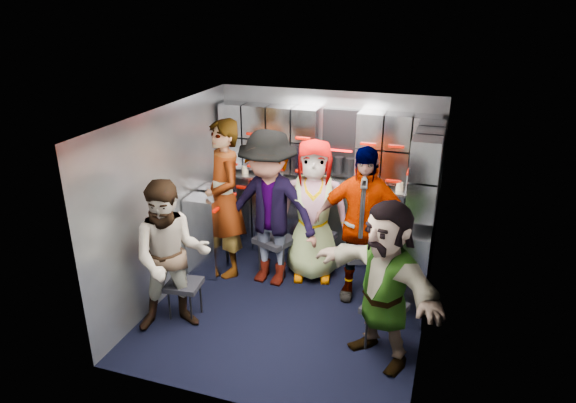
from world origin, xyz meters
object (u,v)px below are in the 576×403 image
(jump_seat_mid_right, at_px, (362,256))
(jump_seat_mid_left, at_px, (275,242))
(attendant_arc_b, at_px, (269,210))
(attendant_arc_c, at_px, (313,211))
(jump_seat_near_right, at_px, (384,310))
(attendant_arc_e, at_px, (384,284))
(attendant_standing, at_px, (224,199))
(jump_seat_center, at_px, (317,238))
(attendant_arc_d, at_px, (361,225))
(attendant_arc_a, at_px, (171,257))
(jump_seat_near_left, at_px, (184,286))

(jump_seat_mid_right, bearing_deg, jump_seat_mid_left, -179.81)
(attendant_arc_b, height_order, attendant_arc_c, attendant_arc_b)
(jump_seat_near_right, relative_size, attendant_arc_e, 0.29)
(attendant_standing, height_order, attendant_arc_e, attendant_standing)
(jump_seat_center, relative_size, attendant_arc_c, 0.27)
(attendant_arc_b, bearing_deg, attendant_arc_d, 4.92)
(attendant_arc_a, bearing_deg, jump_seat_near_right, -19.44)
(jump_seat_near_right, bearing_deg, jump_seat_mid_right, 112.10)
(attendant_arc_c, height_order, attendant_arc_e, attendant_arc_c)
(jump_seat_mid_right, xyz_separation_m, attendant_arc_c, (-0.61, 0.09, 0.44))
(attendant_standing, distance_m, attendant_arc_e, 2.29)
(attendant_arc_a, height_order, attendant_arc_b, attendant_arc_b)
(jump_seat_near_left, bearing_deg, attendant_arc_b, 58.64)
(attendant_arc_d, distance_m, attendant_arc_e, 1.06)
(jump_seat_center, xyz_separation_m, jump_seat_mid_right, (0.61, -0.27, -0.00))
(jump_seat_near_left, distance_m, attendant_arc_c, 1.69)
(jump_seat_mid_left, bearing_deg, jump_seat_mid_right, 0.19)
(attendant_arc_c, distance_m, attendant_arc_e, 1.61)
(jump_seat_center, xyz_separation_m, jump_seat_near_right, (1.01, -1.25, -0.02))
(jump_seat_near_left, height_order, jump_seat_near_right, jump_seat_near_right)
(attendant_standing, bearing_deg, jump_seat_center, 68.14)
(jump_seat_near_left, xyz_separation_m, attendant_standing, (0.01, 1.03, 0.59))
(jump_seat_mid_left, distance_m, jump_seat_center, 0.52)
(jump_seat_center, relative_size, jump_seat_near_right, 1.01)
(jump_seat_near_right, distance_m, attendant_arc_d, 1.02)
(jump_seat_near_right, distance_m, attendant_standing, 2.27)
(attendant_arc_a, relative_size, attendant_arc_c, 0.93)
(jump_seat_near_left, distance_m, attendant_arc_a, 0.47)
(attendant_standing, distance_m, attendant_arc_c, 1.05)
(jump_seat_center, distance_m, attendant_arc_e, 1.79)
(attendant_arc_b, distance_m, attendant_arc_c, 0.53)
(attendant_arc_c, bearing_deg, jump_seat_near_left, -143.71)
(attendant_standing, relative_size, attendant_arc_a, 1.20)
(jump_seat_near_right, xyz_separation_m, attendant_arc_d, (-0.40, 0.80, 0.48))
(jump_seat_mid_right, distance_m, attendant_arc_a, 2.15)
(jump_seat_near_left, distance_m, jump_seat_mid_left, 1.29)
(attendant_arc_b, bearing_deg, jump_seat_center, 50.44)
(attendant_arc_b, bearing_deg, jump_seat_mid_left, 94.73)
(attendant_standing, bearing_deg, attendant_arc_c, 58.86)
(jump_seat_center, xyz_separation_m, attendant_arc_d, (0.61, -0.45, 0.47))
(jump_seat_mid_right, height_order, attendant_arc_c, attendant_arc_c)
(jump_seat_near_left, height_order, attendant_arc_a, attendant_arc_a)
(jump_seat_center, height_order, jump_seat_mid_right, jump_seat_center)
(attendant_standing, xyz_separation_m, attendant_arc_e, (2.03, -1.04, -0.16))
(jump_seat_center, height_order, attendant_arc_c, attendant_arc_c)
(jump_seat_center, xyz_separation_m, attendant_arc_c, (0.00, -0.18, 0.44))
(jump_seat_near_left, xyz_separation_m, attendant_arc_a, (0.00, -0.18, 0.43))
(jump_seat_center, height_order, jump_seat_near_right, jump_seat_center)
(attendant_arc_a, height_order, attendant_arc_d, attendant_arc_d)
(attendant_standing, xyz_separation_m, attendant_arc_b, (0.58, -0.06, -0.03))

